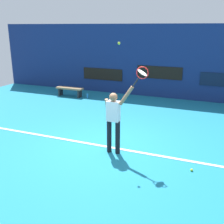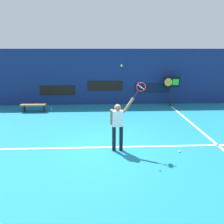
# 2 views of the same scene
# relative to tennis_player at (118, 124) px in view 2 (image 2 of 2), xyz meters

# --- Properties ---
(ground_plane) EXTENTS (18.00, 18.00, 0.00)m
(ground_plane) POSITION_rel_tennis_player_xyz_m (-0.35, 0.27, -1.01)
(ground_plane) COLOR teal
(back_wall) EXTENTS (18.00, 0.20, 3.47)m
(back_wall) POSITION_rel_tennis_player_xyz_m (-0.35, 6.75, 0.73)
(back_wall) COLOR navy
(back_wall) RESTS_ON ground_plane
(sponsor_banner_center) EXTENTS (2.20, 0.03, 0.60)m
(sponsor_banner_center) POSITION_rel_tennis_player_xyz_m (-0.35, 6.63, 0.21)
(sponsor_banner_center) COLOR black
(sponsor_banner_portside) EXTENTS (2.20, 0.03, 0.60)m
(sponsor_banner_portside) POSITION_rel_tennis_player_xyz_m (-3.35, 6.63, -0.06)
(sponsor_banner_portside) COLOR black
(sponsor_banner_starboard) EXTENTS (2.20, 0.03, 0.60)m
(sponsor_banner_starboard) POSITION_rel_tennis_player_xyz_m (2.65, 6.63, 0.06)
(sponsor_banner_starboard) COLOR #0C1933
(court_baseline) EXTENTS (10.00, 0.10, 0.01)m
(court_baseline) POSITION_rel_tennis_player_xyz_m (-0.35, 0.25, -1.00)
(court_baseline) COLOR white
(court_baseline) RESTS_ON ground_plane
(court_sideline) EXTENTS (0.10, 7.00, 0.01)m
(court_sideline) POSITION_rel_tennis_player_xyz_m (3.77, 2.27, -1.00)
(court_sideline) COLOR white
(court_sideline) RESTS_ON ground_plane
(tennis_player) EXTENTS (0.80, 0.31, 1.92)m
(tennis_player) POSITION_rel_tennis_player_xyz_m (0.00, 0.00, 0.00)
(tennis_player) COLOR black
(tennis_player) RESTS_ON ground_plane
(tennis_racket) EXTENTS (0.48, 0.27, 0.60)m
(tennis_racket) POSITION_rel_tennis_player_xyz_m (0.74, -0.00, 1.23)
(tennis_racket) COLOR black
(tennis_ball) EXTENTS (0.07, 0.07, 0.07)m
(tennis_ball) POSITION_rel_tennis_player_xyz_m (0.11, 0.06, 1.94)
(tennis_ball) COLOR #CCE033
(scoreboard_clock) EXTENTS (0.96, 0.20, 1.82)m
(scoreboard_clock) POSITION_rel_tennis_player_xyz_m (3.74, 6.10, 0.42)
(scoreboard_clock) COLOR black
(scoreboard_clock) RESTS_ON ground_plane
(court_bench) EXTENTS (1.40, 0.36, 0.45)m
(court_bench) POSITION_rel_tennis_player_xyz_m (-4.45, 5.12, -0.67)
(court_bench) COLOR olive
(court_bench) RESTS_ON ground_plane
(water_bottle) EXTENTS (0.07, 0.07, 0.24)m
(water_bottle) POSITION_rel_tennis_player_xyz_m (-3.47, 5.12, -0.89)
(water_bottle) COLOR #338CD8
(water_bottle) RESTS_ON ground_plane
(spare_ball) EXTENTS (0.07, 0.07, 0.07)m
(spare_ball) POSITION_rel_tennis_player_xyz_m (2.14, -0.25, -0.97)
(spare_ball) COLOR #CCE033
(spare_ball) RESTS_ON ground_plane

